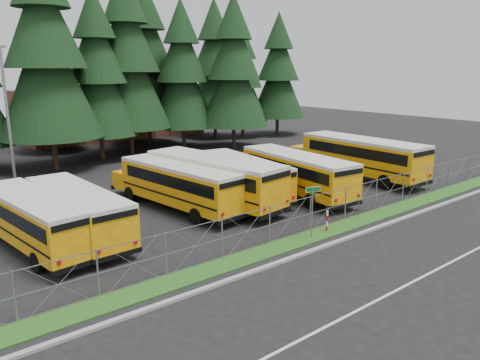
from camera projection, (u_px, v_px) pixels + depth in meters
The scene contains 26 objects.
ground at pixel (309, 223), 26.98m from camera, with size 120.00×120.00×0.00m, color black.
curb at pixel (352, 236), 24.63m from camera, with size 50.00×0.25×0.12m, color gray.
grass_verge at pixel (332, 230), 25.69m from camera, with size 50.00×1.40×0.06m, color #1E4915.
road_lane_line at pixel (441, 267), 20.95m from camera, with size 50.00×0.12×0.01m, color beige.
chainlink_fence at pixel (323, 210), 25.99m from camera, with size 44.00×0.10×2.00m, color gray, non-canonical shape.
brick_building at pixel (111, 113), 60.10m from camera, with size 22.00×10.00×6.00m, color brown.
bus_0 at pixel (31, 221), 22.96m from camera, with size 2.46×10.43×2.73m, color orange, non-canonical shape.
bus_1 at pixel (75, 213), 24.29m from camera, with size 2.44×10.35×2.71m, color orange, non-canonical shape.
bus_3 at pixel (177, 186), 29.29m from camera, with size 2.64×11.17×2.93m, color orange, non-canonical shape.
bus_4 at pixel (209, 181), 30.23m from camera, with size 2.85×12.08×3.17m, color orange, non-canonical shape.
bus_5 at pixel (241, 177), 32.19m from camera, with size 2.44×10.34×2.71m, color orange, non-canonical shape.
bus_6 at pixel (293, 174), 32.52m from camera, with size 2.66×11.26×2.95m, color orange, non-canonical shape.
bus_east at pixel (358, 158), 37.46m from camera, with size 2.92×12.38×3.25m, color orange, non-canonical shape.
street_sign at pixel (313, 202), 23.98m from camera, with size 0.80×0.53×2.81m.
striped_bollard at pixel (327, 221), 25.40m from camera, with size 0.11×0.11×1.20m, color #B20C0C.
light_standard at pixel (8, 116), 31.49m from camera, with size 0.70×0.35×10.14m.
conifer_3 at pixel (46, 57), 38.93m from camera, with size 8.65×8.65×19.13m, color black, non-canonical shape.
conifer_4 at pixel (97, 75), 43.79m from camera, with size 7.26×7.26×16.06m, color black, non-canonical shape.
conifer_5 at pixel (127, 63), 46.46m from camera, with size 8.28×8.28×18.31m, color black, non-canonical shape.
conifer_6 at pixel (182, 75), 50.27m from camera, with size 7.17×7.17×15.86m, color black, non-canonical shape.
conifer_7 at pixel (234, 72), 50.35m from camera, with size 7.43×7.43×16.44m, color black, non-canonical shape.
conifer_8 at pixel (243, 82), 58.79m from camera, with size 6.22×6.22×13.76m, color black, non-canonical shape.
conifer_9 at pixel (278, 74), 60.58m from camera, with size 7.05×7.05×15.60m, color black, non-canonical shape.
conifer_11 at pixel (48, 71), 48.31m from camera, with size 7.53×7.53×16.66m, color black, non-canonical shape.
conifer_12 at pixel (147, 64), 52.52m from camera, with size 8.19×8.19×18.11m, color black, non-canonical shape.
conifer_13 at pixel (215, 69), 58.28m from camera, with size 7.67×7.67×16.97m, color black, non-canonical shape.
Camera 1 is at (-19.26, -17.38, 8.76)m, focal length 35.00 mm.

